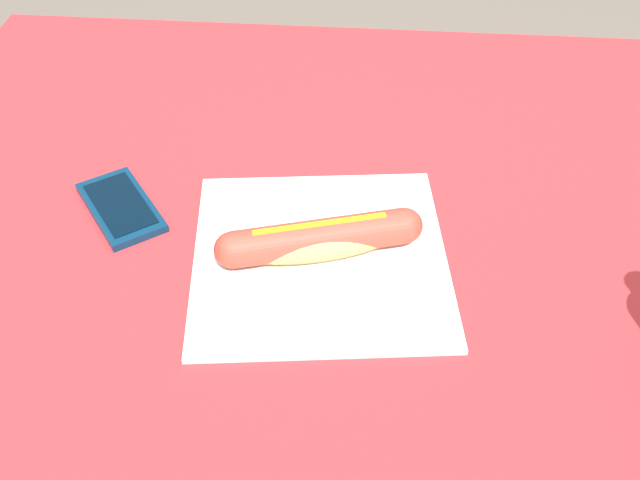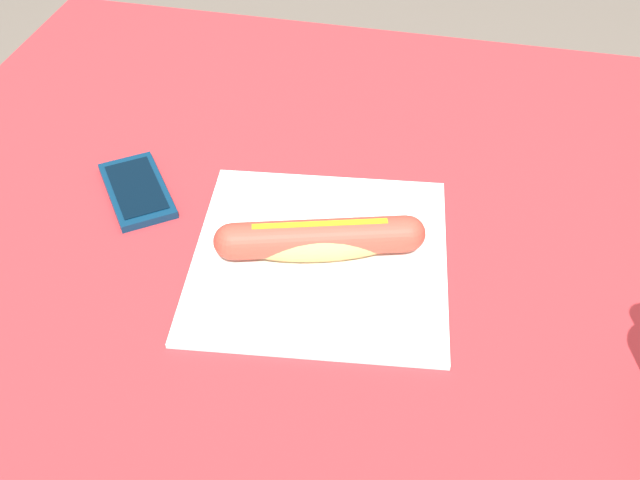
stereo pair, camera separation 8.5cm
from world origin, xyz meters
name	(u,v)px [view 2 (the right image)]	position (x,y,z in m)	size (l,w,h in m)	color
dining_table	(340,293)	(0.00, 0.00, 0.62)	(1.21, 1.02, 0.73)	brown
paper_wrapper	(320,257)	(-0.02, -0.06, 0.73)	(0.29, 0.29, 0.01)	white
hot_dog	(320,239)	(-0.02, -0.06, 0.76)	(0.23, 0.10, 0.05)	tan
cell_phone	(137,190)	(-0.27, 0.01, 0.74)	(0.14, 0.15, 0.01)	#0A2D4C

